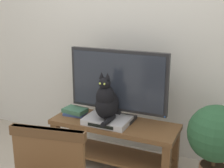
% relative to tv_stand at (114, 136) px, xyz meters
% --- Properties ---
extents(back_wall, '(7.00, 0.12, 2.80)m').
position_rel_tv_stand_xyz_m(back_wall, '(-0.02, 0.52, 1.07)').
color(back_wall, beige).
rests_on(back_wall, ground).
extents(tv_stand, '(1.23, 0.44, 0.47)m').
position_rel_tv_stand_xyz_m(tv_stand, '(0.00, 0.00, 0.00)').
color(tv_stand, brown).
rests_on(tv_stand, ground).
extents(tv, '(0.98, 0.20, 0.69)m').
position_rel_tv_stand_xyz_m(tv, '(0.00, 0.08, 0.52)').
color(tv, black).
rests_on(tv, tv_stand).
extents(media_box, '(0.43, 0.30, 0.06)m').
position_rel_tv_stand_xyz_m(media_box, '(-0.05, -0.05, 0.17)').
color(media_box, '#ADADB2').
rests_on(media_box, tv_stand).
extents(cat, '(0.21, 0.37, 0.45)m').
position_rel_tv_stand_xyz_m(cat, '(-0.05, -0.07, 0.37)').
color(cat, black).
rests_on(cat, media_box).
extents(book_stack, '(0.24, 0.19, 0.07)m').
position_rel_tv_stand_xyz_m(book_stack, '(-0.45, 0.02, 0.18)').
color(book_stack, '#33477A').
rests_on(book_stack, tv_stand).
extents(potted_plant, '(0.48, 0.48, 0.78)m').
position_rel_tv_stand_xyz_m(potted_plant, '(0.93, -0.01, 0.17)').
color(potted_plant, '#9E6B4C').
rests_on(potted_plant, ground).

